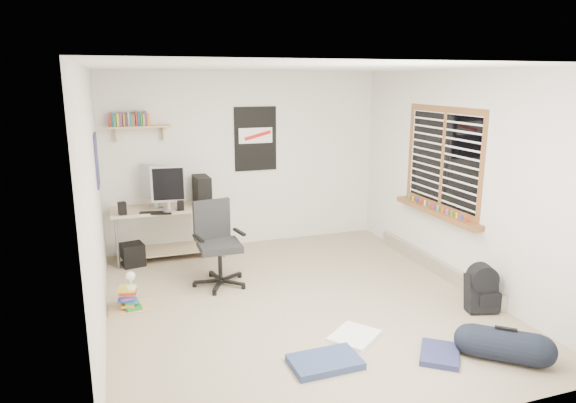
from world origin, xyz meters
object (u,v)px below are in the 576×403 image
object	(u,v)px
office_chair	(220,246)
book_stack	(130,295)
backpack	(481,293)
desk	(170,231)
duffel_bag	(504,346)

from	to	relation	value
office_chair	book_stack	distance (m)	1.14
book_stack	backpack	bearing A→B (deg)	-19.93
desk	book_stack	bearing A→B (deg)	-97.55
backpack	book_stack	xyz separation A→B (m)	(-3.50, 1.27, -0.05)
desk	book_stack	distance (m)	1.68
duffel_bag	book_stack	bearing A→B (deg)	-174.70
backpack	book_stack	size ratio (longest dim) A/B	0.98
office_chair	book_stack	size ratio (longest dim) A/B	2.44
desk	book_stack	world-z (taller)	desk
desk	duffel_bag	world-z (taller)	desk
desk	duffel_bag	size ratio (longest dim) A/B	2.67
desk	duffel_bag	bearing A→B (deg)	-43.02
book_stack	desk	bearing A→B (deg)	68.81
duffel_bag	backpack	bearing A→B (deg)	102.85
office_chair	duffel_bag	world-z (taller)	office_chair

